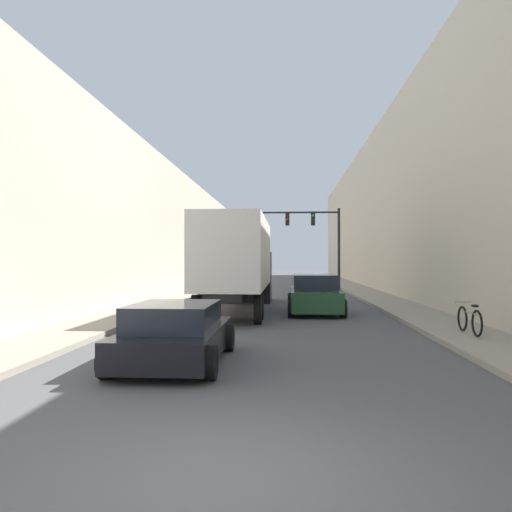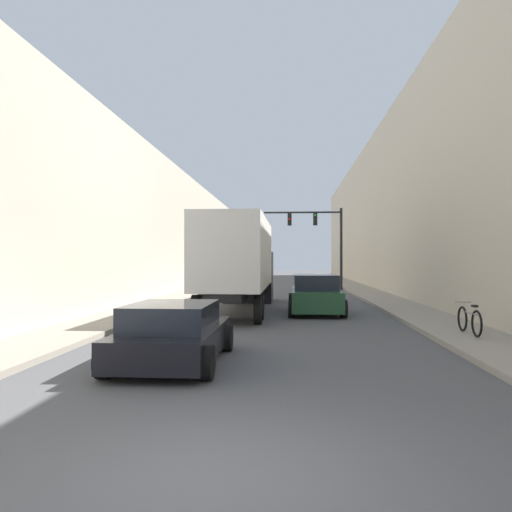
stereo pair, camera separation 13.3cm
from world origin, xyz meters
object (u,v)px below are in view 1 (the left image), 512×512
object	(u,v)px
semi_truck	(240,262)
suv_car	(314,295)
sedan_car	(176,334)
traffic_signal_gantry	(320,233)
parked_bicycle	(469,320)

from	to	relation	value
semi_truck	suv_car	bearing A→B (deg)	-15.24
semi_truck	sedan_car	size ratio (longest dim) A/B	2.81
semi_truck	traffic_signal_gantry	distance (m)	16.09
sedan_car	parked_bicycle	world-z (taller)	sedan_car
sedan_car	suv_car	size ratio (longest dim) A/B	0.88
parked_bicycle	sedan_car	bearing A→B (deg)	-153.79
semi_truck	sedan_car	bearing A→B (deg)	-91.60
parked_bicycle	suv_car	bearing A→B (deg)	120.62
traffic_signal_gantry	parked_bicycle	size ratio (longest dim) A/B	3.28
sedan_car	traffic_signal_gantry	size ratio (longest dim) A/B	0.71
parked_bicycle	traffic_signal_gantry	bearing A→B (deg)	96.44
sedan_car	traffic_signal_gantry	xyz separation A→B (m)	(4.82, 26.39, 3.52)
sedan_car	traffic_signal_gantry	bearing A→B (deg)	79.65
suv_car	parked_bicycle	distance (m)	7.64
suv_car	parked_bicycle	world-z (taller)	suv_car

